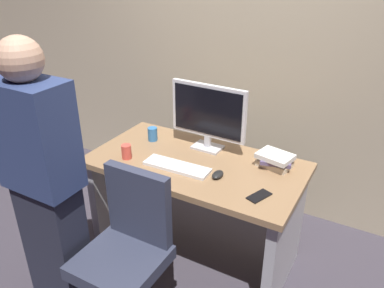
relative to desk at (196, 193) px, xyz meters
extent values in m
plane|color=#3D3842|center=(0.00, 0.00, -0.52)|extent=(9.00, 9.00, 0.00)
cube|color=tan|center=(0.00, 0.91, 0.98)|extent=(6.40, 0.10, 3.00)
cube|color=#93704C|center=(0.00, 0.00, 0.22)|extent=(1.38, 0.73, 0.04)
cube|color=#B2B2B7|center=(-0.63, 0.00, -0.16)|extent=(0.06, 0.65, 0.72)
cube|color=#B2B2B7|center=(0.63, 0.00, -0.16)|extent=(0.06, 0.65, 0.72)
cube|color=#33384C|center=(-0.07, -0.72, -0.06)|extent=(0.44, 0.44, 0.08)
cube|color=#33384C|center=(-0.07, -0.53, 0.20)|extent=(0.40, 0.06, 0.44)
cube|color=#262838|center=(-0.50, -0.77, -0.09)|extent=(0.34, 0.20, 0.85)
cube|color=navy|center=(-0.50, -0.77, 0.62)|extent=(0.40, 0.24, 0.58)
sphere|color=tan|center=(-0.50, -0.77, 1.01)|extent=(0.22, 0.22, 0.22)
cube|color=silver|center=(-0.02, 0.21, 0.25)|extent=(0.20, 0.15, 0.02)
cube|color=silver|center=(-0.02, 0.21, 0.30)|extent=(0.04, 0.03, 0.08)
cube|color=silver|center=(-0.02, 0.21, 0.52)|extent=(0.54, 0.05, 0.36)
cube|color=black|center=(-0.02, 0.19, 0.52)|extent=(0.50, 0.02, 0.32)
cube|color=white|center=(-0.06, -0.13, 0.25)|extent=(0.43, 0.14, 0.02)
ellipsoid|color=black|center=(0.21, -0.10, 0.26)|extent=(0.06, 0.10, 0.03)
cylinder|color=#D84C3F|center=(-0.42, -0.18, 0.29)|extent=(0.06, 0.06, 0.10)
cylinder|color=#3372B2|center=(-0.43, 0.13, 0.29)|extent=(0.07, 0.07, 0.10)
cube|color=beige|center=(0.46, 0.19, 0.26)|extent=(0.22, 0.17, 0.04)
cube|color=#594C72|center=(0.47, 0.19, 0.29)|extent=(0.22, 0.18, 0.02)
cube|color=white|center=(0.46, 0.18, 0.32)|extent=(0.24, 0.20, 0.03)
cube|color=black|center=(0.50, -0.18, 0.24)|extent=(0.12, 0.16, 0.01)
camera|label=1|loc=(1.04, -1.91, 1.45)|focal=35.98mm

